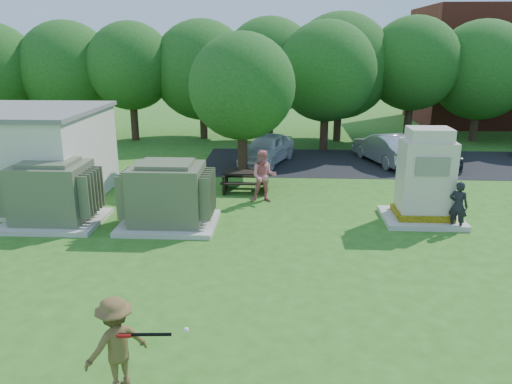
# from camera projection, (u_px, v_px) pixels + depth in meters

# --- Properties ---
(ground) EXTENTS (120.00, 120.00, 0.00)m
(ground) POSITION_uv_depth(u_px,v_px,m) (247.00, 296.00, 11.45)
(ground) COLOR #2D6619
(ground) RESTS_ON ground
(parking_strip) EXTENTS (20.00, 6.00, 0.01)m
(parking_strip) POSITION_uv_depth(u_px,v_px,m) (411.00, 163.00, 24.00)
(parking_strip) COLOR #232326
(parking_strip) RESTS_ON ground
(transformer_left) EXTENTS (3.00, 2.40, 2.07)m
(transformer_left) POSITION_uv_depth(u_px,v_px,m) (52.00, 194.00, 15.80)
(transformer_left) COLOR beige
(transformer_left) RESTS_ON ground
(transformer_right) EXTENTS (3.00, 2.40, 2.07)m
(transformer_right) POSITION_uv_depth(u_px,v_px,m) (168.00, 196.00, 15.62)
(transformer_right) COLOR beige
(transformer_right) RESTS_ON ground
(generator_cabinet) EXTENTS (2.50, 2.05, 3.05)m
(generator_cabinet) POSITION_uv_depth(u_px,v_px,m) (425.00, 181.00, 15.94)
(generator_cabinet) COLOR beige
(generator_cabinet) RESTS_ON ground
(picnic_table) EXTENTS (1.81, 1.36, 0.78)m
(picnic_table) POSITION_uv_depth(u_px,v_px,m) (245.00, 179.00, 19.45)
(picnic_table) COLOR black
(picnic_table) RESTS_ON ground
(batter) EXTENTS (1.22, 1.17, 1.67)m
(batter) POSITION_uv_depth(u_px,v_px,m) (116.00, 344.00, 8.20)
(batter) COLOR brown
(batter) RESTS_ON ground
(person_by_generator) EXTENTS (0.68, 0.63, 1.56)m
(person_by_generator) POSITION_uv_depth(u_px,v_px,m) (458.00, 206.00, 15.30)
(person_by_generator) COLOR black
(person_by_generator) RESTS_ON ground
(person_at_picnic) EXTENTS (0.95, 0.75, 1.91)m
(person_at_picnic) POSITION_uv_depth(u_px,v_px,m) (264.00, 176.00, 18.00)
(person_at_picnic) COLOR #D87276
(person_at_picnic) RESTS_ON ground
(car_white) EXTENTS (2.98, 4.46, 1.41)m
(car_white) POSITION_uv_depth(u_px,v_px,m) (267.00, 148.00, 23.96)
(car_white) COLOR silver
(car_white) RESTS_ON ground
(car_silver_a) EXTENTS (2.79, 4.62, 1.44)m
(car_silver_a) POSITION_uv_depth(u_px,v_px,m) (386.00, 148.00, 23.95)
(car_silver_a) COLOR #A5A5AA
(car_silver_a) RESTS_ON ground
(car_dark) EXTENTS (2.21, 4.64, 1.31)m
(car_dark) POSITION_uv_depth(u_px,v_px,m) (435.00, 151.00, 23.68)
(car_dark) COLOR black
(car_dark) RESTS_ON ground
(batting_equipment) EXTENTS (1.11, 0.33, 0.09)m
(batting_equipment) POSITION_uv_depth(u_px,v_px,m) (148.00, 334.00, 8.01)
(batting_equipment) COLOR black
(batting_equipment) RESTS_ON ground
(tree_row) EXTENTS (41.30, 13.30, 7.30)m
(tree_row) POSITION_uv_depth(u_px,v_px,m) (301.00, 69.00, 27.86)
(tree_row) COLOR #47301E
(tree_row) RESTS_ON ground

